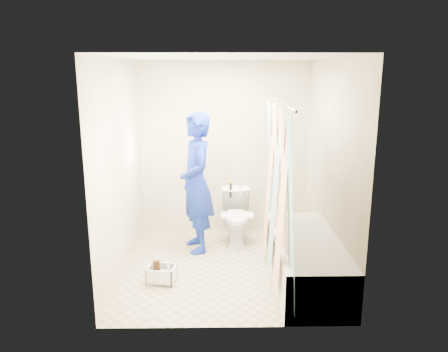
{
  "coord_description": "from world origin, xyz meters",
  "views": [
    {
      "loc": [
        -0.1,
        -4.81,
        2.27
      ],
      "look_at": [
        -0.02,
        0.23,
        1.04
      ],
      "focal_mm": 35.0,
      "sensor_mm": 36.0,
      "label": 1
    }
  ],
  "objects_px": {
    "cleaning_caddy": "(163,275)",
    "plumber": "(196,183)",
    "bathtub": "(305,259)",
    "toilet": "(237,217)"
  },
  "relations": [
    {
      "from": "plumber",
      "to": "cleaning_caddy",
      "type": "height_order",
      "value": "plumber"
    },
    {
      "from": "toilet",
      "to": "cleaning_caddy",
      "type": "relative_size",
      "value": 2.05
    },
    {
      "from": "cleaning_caddy",
      "to": "toilet",
      "type": "bearing_deg",
      "value": 63.71
    },
    {
      "from": "toilet",
      "to": "plumber",
      "type": "xyz_separation_m",
      "value": [
        -0.52,
        -0.26,
        0.54
      ]
    },
    {
      "from": "bathtub",
      "to": "toilet",
      "type": "distance_m",
      "value": 1.37
    },
    {
      "from": "toilet",
      "to": "cleaning_caddy",
      "type": "height_order",
      "value": "toilet"
    },
    {
      "from": "bathtub",
      "to": "cleaning_caddy",
      "type": "height_order",
      "value": "bathtub"
    },
    {
      "from": "bathtub",
      "to": "toilet",
      "type": "xyz_separation_m",
      "value": [
        -0.7,
        1.17,
        0.08
      ]
    },
    {
      "from": "cleaning_caddy",
      "to": "plumber",
      "type": "bearing_deg",
      "value": 79.66
    },
    {
      "from": "bathtub",
      "to": "cleaning_caddy",
      "type": "relative_size",
      "value": 5.15
    }
  ]
}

